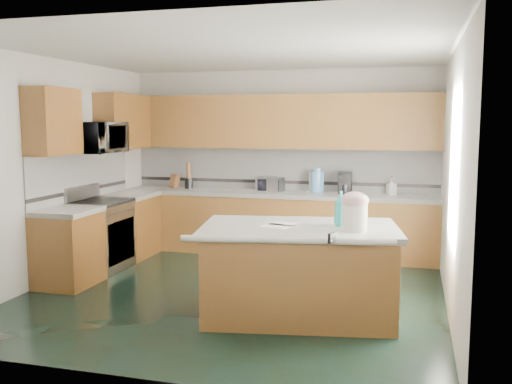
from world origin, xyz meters
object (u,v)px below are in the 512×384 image
(island_top, at_px, (299,229))
(coffee_maker, at_px, (345,182))
(knife_block, at_px, (175,181))
(treat_jar, at_px, (355,217))
(island_base, at_px, (299,274))
(toaster_oven, at_px, (270,184))
(soap_bottle_island, at_px, (341,209))

(island_top, bearing_deg, coffee_maker, 77.35)
(knife_block, distance_m, coffee_maker, 2.61)
(island_top, relative_size, treat_jar, 7.66)
(island_base, bearing_deg, treat_jar, -20.79)
(treat_jar, bearing_deg, island_base, 172.52)
(island_top, bearing_deg, treat_jar, -20.79)
(knife_block, xyz_separation_m, toaster_oven, (1.52, 0.00, -0.00))
(island_top, height_order, toaster_oven, toaster_oven)
(soap_bottle_island, bearing_deg, knife_block, 136.32)
(coffee_maker, bearing_deg, toaster_oven, 179.05)
(treat_jar, bearing_deg, coffee_maker, 101.93)
(soap_bottle_island, height_order, coffee_maker, soap_bottle_island)
(island_base, relative_size, island_top, 0.95)
(island_base, relative_size, treat_jar, 7.26)
(soap_bottle_island, xyz_separation_m, coffee_maker, (-0.26, 2.57, -0.01))
(toaster_oven, height_order, coffee_maker, coffee_maker)
(island_base, distance_m, knife_block, 3.68)
(island_base, relative_size, toaster_oven, 5.07)
(island_base, xyz_separation_m, soap_bottle_island, (0.39, 0.11, 0.66))
(knife_block, distance_m, toaster_oven, 1.52)
(soap_bottle_island, distance_m, coffee_maker, 2.58)
(island_top, relative_size, knife_block, 9.03)
(island_top, distance_m, knife_block, 3.63)
(treat_jar, relative_size, soap_bottle_island, 0.73)
(knife_block, bearing_deg, soap_bottle_island, -18.22)
(treat_jar, relative_size, knife_block, 1.18)
(island_top, relative_size, soap_bottle_island, 5.56)
(toaster_oven, bearing_deg, island_base, -51.34)
(island_top, distance_m, toaster_oven, 2.82)
(knife_block, height_order, toaster_oven, knife_block)
(treat_jar, xyz_separation_m, soap_bottle_island, (-0.16, 0.21, 0.05))
(island_top, height_order, treat_jar, treat_jar)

